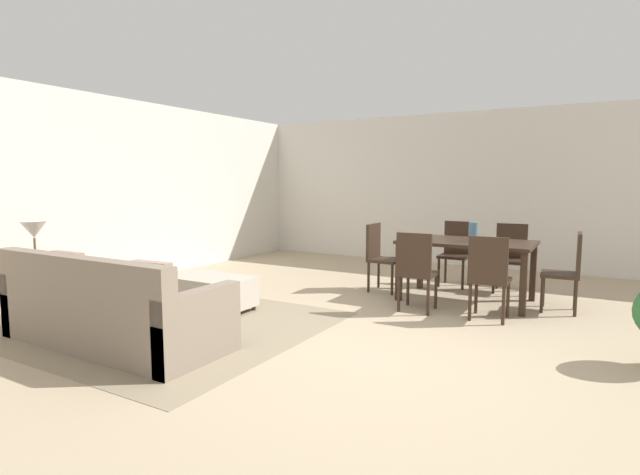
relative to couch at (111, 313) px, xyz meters
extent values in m
plane|color=tan|center=(2.14, 1.02, -0.29)|extent=(10.80, 10.80, 0.00)
cube|color=silver|center=(2.14, 6.02, 1.06)|extent=(9.00, 0.12, 2.70)
cube|color=silver|center=(-2.36, 1.52, 1.06)|extent=(0.12, 11.00, 2.70)
cube|color=gray|center=(-0.02, 0.71, -0.29)|extent=(3.00, 2.80, 0.01)
cube|color=gray|center=(0.00, 0.05, -0.08)|extent=(2.23, 0.88, 0.42)
cube|color=gray|center=(0.00, -0.31, 0.35)|extent=(2.23, 0.16, 0.44)
cube|color=gray|center=(-1.04, 0.05, 0.02)|extent=(0.14, 0.88, 0.62)
cube|color=gray|center=(1.04, 0.05, 0.02)|extent=(0.14, 0.88, 0.62)
cube|color=gray|center=(-0.58, -0.03, 0.33)|extent=(0.40, 0.12, 0.41)
cube|color=gray|center=(0.00, -0.06, 0.29)|extent=(0.33, 0.10, 0.33)
cube|color=gray|center=(0.58, -0.03, 0.33)|extent=(0.41, 0.13, 0.40)
cube|color=#B7AD9E|center=(-0.04, 1.37, -0.06)|extent=(0.94, 0.59, 0.34)
cylinder|color=#332319|center=(-0.46, 1.61, -0.26)|extent=(0.05, 0.05, 0.06)
cylinder|color=#332319|center=(0.38, 1.61, -0.26)|extent=(0.05, 0.05, 0.06)
cylinder|color=#332319|center=(-0.46, 1.12, -0.26)|extent=(0.05, 0.05, 0.06)
cylinder|color=#332319|center=(0.38, 1.12, -0.26)|extent=(0.05, 0.05, 0.06)
cube|color=olive|center=(-1.41, 0.15, 0.24)|extent=(0.40, 0.40, 0.03)
cylinder|color=olive|center=(-1.58, 0.32, -0.04)|extent=(0.04, 0.04, 0.52)
cylinder|color=olive|center=(-1.24, 0.32, -0.04)|extent=(0.04, 0.04, 0.52)
cylinder|color=olive|center=(-1.58, -0.02, -0.04)|extent=(0.04, 0.04, 0.52)
cylinder|color=olive|center=(-1.24, -0.02, -0.04)|extent=(0.04, 0.04, 0.52)
cylinder|color=brown|center=(-1.41, 0.15, 0.26)|extent=(0.16, 0.16, 0.02)
cylinder|color=brown|center=(-1.41, 0.15, 0.44)|extent=(0.02, 0.02, 0.32)
cone|color=silver|center=(-1.41, 0.15, 0.69)|extent=(0.26, 0.26, 0.18)
cube|color=#332319|center=(2.39, 3.34, 0.45)|extent=(1.58, 0.95, 0.04)
cube|color=#332319|center=(1.66, 3.75, 0.07)|extent=(0.07, 0.07, 0.72)
cube|color=#332319|center=(3.11, 3.75, 0.07)|extent=(0.07, 0.07, 0.72)
cube|color=#332319|center=(1.66, 2.93, 0.07)|extent=(0.07, 0.07, 0.72)
cube|color=#332319|center=(3.11, 2.93, 0.07)|extent=(0.07, 0.07, 0.72)
cube|color=#332319|center=(2.02, 2.59, 0.14)|extent=(0.42, 0.42, 0.04)
cube|color=#332319|center=(2.03, 2.41, 0.39)|extent=(0.40, 0.06, 0.47)
cylinder|color=#332319|center=(1.84, 2.75, -0.09)|extent=(0.04, 0.04, 0.41)
cylinder|color=#332319|center=(2.18, 2.76, -0.09)|extent=(0.04, 0.04, 0.41)
cylinder|color=#332319|center=(1.86, 2.41, -0.09)|extent=(0.04, 0.04, 0.41)
cylinder|color=#332319|center=(2.20, 2.42, -0.09)|extent=(0.04, 0.04, 0.41)
cube|color=#332319|center=(2.82, 2.62, 0.14)|extent=(0.41, 0.41, 0.04)
cube|color=#332319|center=(2.82, 2.44, 0.39)|extent=(0.40, 0.05, 0.47)
cylinder|color=#332319|center=(2.64, 2.78, -0.09)|extent=(0.04, 0.04, 0.41)
cylinder|color=#332319|center=(2.98, 2.80, -0.09)|extent=(0.04, 0.04, 0.41)
cylinder|color=#332319|center=(2.65, 2.45, -0.09)|extent=(0.04, 0.04, 0.41)
cylinder|color=#332319|center=(2.99, 2.46, -0.09)|extent=(0.04, 0.04, 0.41)
cube|color=#332319|center=(2.03, 4.13, 0.14)|extent=(0.40, 0.40, 0.04)
cube|color=#332319|center=(2.03, 4.31, 0.39)|extent=(0.40, 0.04, 0.47)
cylinder|color=#332319|center=(2.20, 3.96, -0.09)|extent=(0.04, 0.04, 0.41)
cylinder|color=#332319|center=(1.86, 3.96, -0.09)|extent=(0.04, 0.04, 0.41)
cylinder|color=#332319|center=(2.20, 4.30, -0.09)|extent=(0.04, 0.04, 0.41)
cylinder|color=#332319|center=(1.86, 4.30, -0.09)|extent=(0.04, 0.04, 0.41)
cube|color=#332319|center=(2.78, 4.10, 0.14)|extent=(0.42, 0.42, 0.04)
cube|color=#332319|center=(2.77, 4.28, 0.39)|extent=(0.40, 0.06, 0.47)
cylinder|color=#332319|center=(2.95, 3.94, -0.09)|extent=(0.04, 0.04, 0.41)
cylinder|color=#332319|center=(2.61, 3.92, -0.09)|extent=(0.04, 0.04, 0.41)
cylinder|color=#332319|center=(2.94, 4.27, -0.09)|extent=(0.04, 0.04, 0.41)
cylinder|color=#332319|center=(2.60, 4.26, -0.09)|extent=(0.04, 0.04, 0.41)
cube|color=#332319|center=(3.44, 3.36, 0.14)|extent=(0.42, 0.42, 0.04)
cube|color=#332319|center=(3.62, 3.37, 0.39)|extent=(0.06, 0.40, 0.47)
cylinder|color=#332319|center=(3.28, 3.18, -0.09)|extent=(0.04, 0.04, 0.41)
cylinder|color=#332319|center=(3.26, 3.52, -0.09)|extent=(0.04, 0.04, 0.41)
cylinder|color=#332319|center=(3.62, 3.20, -0.09)|extent=(0.04, 0.04, 0.41)
cylinder|color=#332319|center=(3.60, 3.54, -0.09)|extent=(0.04, 0.04, 0.41)
cube|color=#332319|center=(1.31, 3.32, 0.14)|extent=(0.40, 0.40, 0.04)
cube|color=#332319|center=(1.13, 3.32, 0.39)|extent=(0.04, 0.40, 0.47)
cylinder|color=#332319|center=(1.48, 3.49, -0.09)|extent=(0.04, 0.04, 0.41)
cylinder|color=#332319|center=(1.48, 3.15, -0.09)|extent=(0.04, 0.04, 0.41)
cylinder|color=#332319|center=(1.14, 3.49, -0.09)|extent=(0.04, 0.04, 0.41)
cylinder|color=#332319|center=(1.14, 3.15, -0.09)|extent=(0.04, 0.04, 0.41)
cylinder|color=slate|center=(2.47, 3.30, 0.58)|extent=(0.11, 0.11, 0.24)
camera|label=1|loc=(3.86, -2.82, 1.20)|focal=27.58mm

